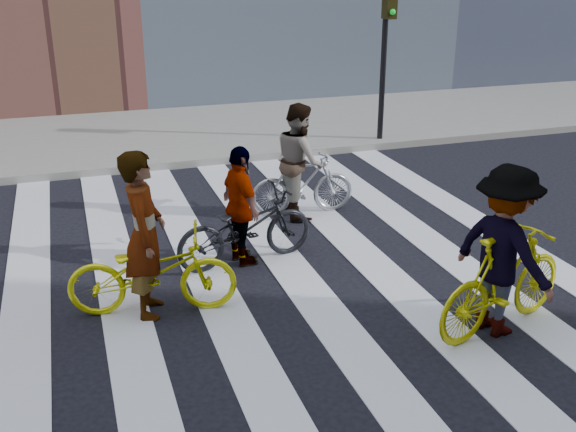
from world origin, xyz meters
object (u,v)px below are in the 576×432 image
rider_left (145,235)px  rider_rear (241,207)px  rider_mid (299,160)px  bike_yellow_left (152,272)px  traffic_signal (386,38)px  rider_right (504,251)px  bike_silver_mid (302,184)px  bike_dark_rear (245,228)px  bike_yellow_right (504,281)px

rider_left → rider_rear: 1.67m
rider_mid → bike_yellow_left: bearing=136.8°
traffic_signal → rider_mid: traffic_signal is taller
traffic_signal → bike_yellow_left: traffic_signal is taller
rider_left → rider_rear: size_ratio=1.20×
traffic_signal → rider_right: traffic_signal is taller
bike_silver_mid → bike_dark_rear: bike_dark_rear is taller
traffic_signal → bike_silver_mid: 4.87m
rider_mid → rider_left: bearing=136.3°
rider_left → traffic_signal: bearing=-33.5°
bike_silver_mid → rider_rear: bearing=141.0°
rider_left → bike_yellow_right: bearing=-102.7°
bike_silver_mid → rider_left: 3.70m
traffic_signal → rider_rear: bearing=-132.2°
rider_left → bike_silver_mid: bearing=-37.0°
rider_rear → rider_mid: bearing=-51.7°
bike_yellow_left → bike_dark_rear: bearing=-43.4°
bike_dark_rear → bike_yellow_right: bearing=-149.0°
traffic_signal → rider_mid: (-3.08, -3.38, -1.38)m
bike_dark_rear → rider_mid: bearing=-50.6°
bike_yellow_right → rider_mid: rider_mid is taller
rider_rear → bike_dark_rear: bearing=-99.7°
traffic_signal → rider_rear: 6.72m
bike_dark_rear → rider_mid: (1.28, 1.48, 0.39)m
bike_yellow_left → bike_yellow_right: size_ratio=0.99×
bike_yellow_right → rider_left: rider_left is taller
bike_yellow_right → bike_dark_rear: size_ratio=1.00×
rider_mid → rider_rear: rider_mid is taller
traffic_signal → rider_mid: size_ratio=1.85×
traffic_signal → rider_rear: (-4.41, -4.86, -1.47)m
traffic_signal → bike_yellow_left: (-5.72, -5.82, -1.78)m
bike_silver_mid → rider_left: rider_left is taller
rider_mid → rider_rear: (-1.33, -1.48, -0.09)m
bike_silver_mid → bike_dark_rear: 1.99m
bike_yellow_right → rider_rear: bearing=25.4°
bike_yellow_right → rider_left: bearing=50.1°
rider_mid → traffic_signal: bearing=-38.3°
traffic_signal → bike_yellow_right: (-2.15, -7.42, -1.70)m
rider_right → bike_yellow_right: bearing=-105.9°
bike_yellow_right → bike_silver_mid: bearing=-3.7°
traffic_signal → bike_silver_mid: size_ratio=2.00×
bike_yellow_left → bike_dark_rear: (1.35, 0.96, 0.00)m
bike_dark_rear → traffic_signal: bearing=-51.6°
traffic_signal → bike_yellow_right: 7.91m
rider_left → rider_rear: (1.35, 0.96, -0.16)m
rider_left → bike_yellow_left: bearing=-78.7°
rider_mid → rider_right: size_ratio=0.95×
rider_right → rider_mid: bearing=-3.7°
rider_mid → rider_rear: size_ratio=1.11×
bike_yellow_left → bike_dark_rear: 1.66m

